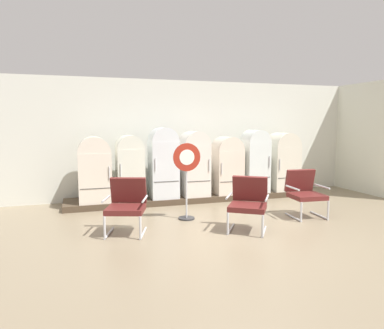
# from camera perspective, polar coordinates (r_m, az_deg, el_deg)

# --- Properties ---
(ground) EXTENTS (12.00, 10.00, 0.05)m
(ground) POSITION_cam_1_polar(r_m,az_deg,el_deg) (6.14, 9.48, -11.51)
(ground) COLOR #84745B
(back_wall) EXTENTS (11.76, 0.12, 2.96)m
(back_wall) POSITION_cam_1_polar(r_m,az_deg,el_deg) (9.25, -0.71, 4.23)
(back_wall) COLOR silver
(back_wall) RESTS_ON ground
(side_wall_right) EXTENTS (0.16, 2.20, 2.96)m
(side_wall_right) POSITION_cam_1_polar(r_m,az_deg,el_deg) (10.62, 26.25, 3.72)
(side_wall_right) COLOR silver
(side_wall_right) RESTS_ON ground
(display_plinth) EXTENTS (6.17, 0.95, 0.14)m
(display_plinth) POSITION_cam_1_polar(r_m,az_deg,el_deg) (8.83, 0.51, -5.22)
(display_plinth) COLOR #4A3A2A
(display_plinth) RESTS_ON ground
(refrigerator_0) EXTENTS (0.70, 0.67, 1.45)m
(refrigerator_0) POSITION_cam_1_polar(r_m,az_deg,el_deg) (8.16, -15.35, -0.51)
(refrigerator_0) COLOR silver
(refrigerator_0) RESTS_ON display_plinth
(refrigerator_1) EXTENTS (0.60, 0.67, 1.48)m
(refrigerator_1) POSITION_cam_1_polar(r_m,az_deg,el_deg) (8.22, -9.93, -0.17)
(refrigerator_1) COLOR silver
(refrigerator_1) RESTS_ON display_plinth
(refrigerator_2) EXTENTS (0.63, 0.62, 1.65)m
(refrigerator_2) POSITION_cam_1_polar(r_m,az_deg,el_deg) (8.33, -4.60, 0.63)
(refrigerator_2) COLOR silver
(refrigerator_2) RESTS_ON display_plinth
(refrigerator_3) EXTENTS (0.63, 0.72, 1.55)m
(refrigerator_3) POSITION_cam_1_polar(r_m,az_deg,el_deg) (8.59, 0.34, 0.48)
(refrigerator_3) COLOR silver
(refrigerator_3) RESTS_ON display_plinth
(refrigerator_4) EXTENTS (0.67, 0.64, 1.42)m
(refrigerator_4) POSITION_cam_1_polar(r_m,az_deg,el_deg) (8.86, 5.66, 0.12)
(refrigerator_4) COLOR beige
(refrigerator_4) RESTS_ON display_plinth
(refrigerator_5) EXTENTS (0.60, 0.62, 1.58)m
(refrigerator_5) POSITION_cam_1_polar(r_m,az_deg,el_deg) (9.16, 10.06, 0.87)
(refrigerator_5) COLOR white
(refrigerator_5) RESTS_ON display_plinth
(refrigerator_6) EXTENTS (0.71, 0.72, 1.50)m
(refrigerator_6) POSITION_cam_1_polar(r_m,az_deg,el_deg) (9.62, 14.29, 0.72)
(refrigerator_6) COLOR silver
(refrigerator_6) RESTS_ON display_plinth
(armchair_left) EXTENTS (0.82, 0.84, 0.94)m
(armchair_left) POSITION_cam_1_polar(r_m,az_deg,el_deg) (6.23, -10.43, -6.13)
(armchair_left) COLOR silver
(armchair_left) RESTS_ON ground
(armchair_right) EXTENTS (0.73, 0.73, 0.94)m
(armchair_right) POSITION_cam_1_polar(r_m,az_deg,el_deg) (7.55, 17.58, -4.10)
(armchair_right) COLOR silver
(armchair_right) RESTS_ON ground
(armchair_center) EXTENTS (0.90, 0.91, 0.94)m
(armchair_center) POSITION_cam_1_polar(r_m,az_deg,el_deg) (6.35, 9.01, -5.85)
(armchair_center) COLOR silver
(armchair_center) RESTS_ON ground
(sign_stand) EXTENTS (0.54, 0.32, 1.50)m
(sign_stand) POSITION_cam_1_polar(r_m,az_deg,el_deg) (6.92, -0.86, -2.34)
(sign_stand) COLOR #2D2D30
(sign_stand) RESTS_ON ground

